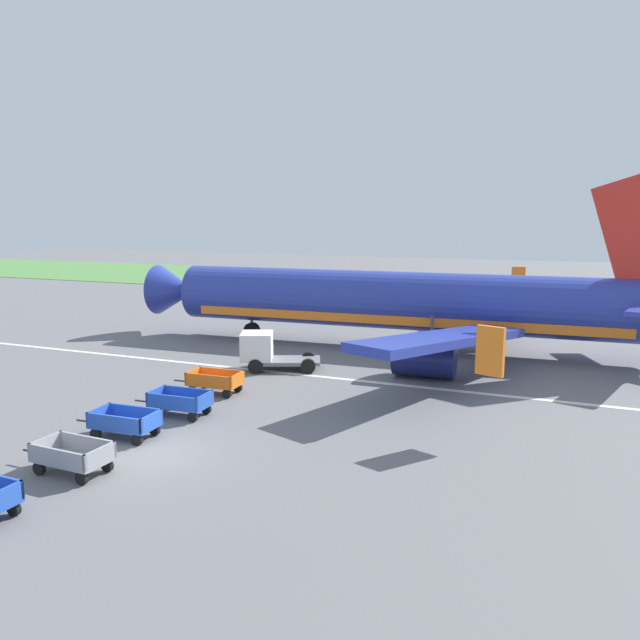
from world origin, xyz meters
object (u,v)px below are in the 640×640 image
object	(u,v)px
baggage_cart_second_in_row	(72,456)
baggage_cart_far_end	(215,381)
service_truck_beside_carts	(266,350)
baggage_cart_fourth_in_row	(180,402)
baggage_cart_third_in_row	(125,422)
airplane	(415,303)

from	to	relation	value
baggage_cart_second_in_row	baggage_cart_far_end	bearing A→B (deg)	93.52
baggage_cart_second_in_row	service_truck_beside_carts	size ratio (longest dim) A/B	0.75
baggage_cart_far_end	service_truck_beside_carts	bearing A→B (deg)	88.33
baggage_cart_far_end	service_truck_beside_carts	xyz separation A→B (m)	(0.15, 5.11, 0.50)
service_truck_beside_carts	baggage_cart_far_end	bearing A→B (deg)	-91.67
baggage_cart_second_in_row	baggage_cart_fourth_in_row	bearing A→B (deg)	91.74
baggage_cart_third_in_row	baggage_cart_fourth_in_row	world-z (taller)	same
baggage_cart_third_in_row	baggage_cart_far_end	world-z (taller)	same
service_truck_beside_carts	baggage_cart_third_in_row	bearing A→B (deg)	-90.81
baggage_cart_second_in_row	baggage_cart_fourth_in_row	world-z (taller)	same
baggage_cart_second_in_row	baggage_cart_fourth_in_row	size ratio (longest dim) A/B	1.00
baggage_cart_fourth_in_row	service_truck_beside_carts	distance (m)	8.60
baggage_cart_far_end	baggage_cart_fourth_in_row	bearing A→B (deg)	-83.22
baggage_cart_far_end	airplane	bearing A→B (deg)	63.51
baggage_cart_third_in_row	airplane	bearing A→B (deg)	71.45
airplane	baggage_cart_second_in_row	bearing A→B (deg)	-104.58
baggage_cart_third_in_row	baggage_cart_fourth_in_row	distance (m)	3.06
baggage_cart_third_in_row	service_truck_beside_carts	xyz separation A→B (m)	(0.16, 11.61, 0.50)
baggage_cart_second_in_row	baggage_cart_fourth_in_row	xyz separation A→B (m)	(-0.19, 6.38, 0.00)
baggage_cart_third_in_row	baggage_cart_far_end	size ratio (longest dim) A/B	1.00
baggage_cart_fourth_in_row	baggage_cart_third_in_row	bearing A→B (deg)	-98.05
airplane	baggage_cart_third_in_row	world-z (taller)	airplane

